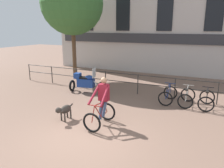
{
  "coord_description": "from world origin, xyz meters",
  "views": [
    {
      "loc": [
        3.45,
        -5.24,
        3.37
      ],
      "look_at": [
        -0.37,
        2.86,
        1.05
      ],
      "focal_mm": 35.0,
      "sensor_mm": 36.0,
      "label": 1
    }
  ],
  "objects_px": {
    "cyclist_with_bike": "(102,104)",
    "parked_bicycle_near_lamp": "(168,95)",
    "parked_motorcycle": "(86,82)",
    "parked_bicycle_mid_right": "(207,100)",
    "dog": "(64,110)",
    "parked_bicycle_mid_left": "(187,97)"
  },
  "relations": [
    {
      "from": "parked_bicycle_near_lamp",
      "to": "parked_bicycle_mid_right",
      "type": "bearing_deg",
      "value": -178.67
    },
    {
      "from": "parked_motorcycle",
      "to": "parked_bicycle_near_lamp",
      "type": "height_order",
      "value": "parked_motorcycle"
    },
    {
      "from": "cyclist_with_bike",
      "to": "parked_bicycle_near_lamp",
      "type": "height_order",
      "value": "cyclist_with_bike"
    },
    {
      "from": "parked_motorcycle",
      "to": "parked_bicycle_mid_right",
      "type": "distance_m",
      "value": 5.95
    },
    {
      "from": "parked_bicycle_near_lamp",
      "to": "parked_bicycle_mid_right",
      "type": "height_order",
      "value": "same"
    },
    {
      "from": "parked_bicycle_near_lamp",
      "to": "parked_bicycle_mid_left",
      "type": "relative_size",
      "value": 1.01
    },
    {
      "from": "cyclist_with_bike",
      "to": "parked_bicycle_mid_left",
      "type": "xyz_separation_m",
      "value": [
        2.48,
        3.39,
        -0.41
      ]
    },
    {
      "from": "cyclist_with_bike",
      "to": "parked_bicycle_near_lamp",
      "type": "bearing_deg",
      "value": 64.56
    },
    {
      "from": "cyclist_with_bike",
      "to": "parked_bicycle_near_lamp",
      "type": "xyz_separation_m",
      "value": [
        1.66,
        3.39,
        -0.41
      ]
    },
    {
      "from": "cyclist_with_bike",
      "to": "parked_bicycle_mid_left",
      "type": "bearing_deg",
      "value": 54.45
    },
    {
      "from": "parked_bicycle_mid_left",
      "to": "dog",
      "type": "bearing_deg",
      "value": 42.92
    },
    {
      "from": "parked_motorcycle",
      "to": "parked_bicycle_mid_right",
      "type": "xyz_separation_m",
      "value": [
        5.94,
        0.22,
        -0.2
      ]
    },
    {
      "from": "parked_motorcycle",
      "to": "cyclist_with_bike",
      "type": "bearing_deg",
      "value": -149.04
    },
    {
      "from": "cyclist_with_bike",
      "to": "parked_bicycle_mid_left",
      "type": "distance_m",
      "value": 4.22
    },
    {
      "from": "dog",
      "to": "parked_bicycle_mid_left",
      "type": "xyz_separation_m",
      "value": [
        3.9,
        3.68,
        -0.05
      ]
    },
    {
      "from": "parked_bicycle_mid_left",
      "to": "parked_bicycle_mid_right",
      "type": "xyz_separation_m",
      "value": [
        0.82,
        -0.0,
        0.0
      ]
    },
    {
      "from": "cyclist_with_bike",
      "to": "parked_bicycle_mid_right",
      "type": "bearing_deg",
      "value": 46.4
    },
    {
      "from": "cyclist_with_bike",
      "to": "parked_bicycle_near_lamp",
      "type": "distance_m",
      "value": 3.8
    },
    {
      "from": "parked_bicycle_mid_left",
      "to": "parked_bicycle_mid_right",
      "type": "bearing_deg",
      "value": 179.61
    },
    {
      "from": "dog",
      "to": "parked_motorcycle",
      "type": "xyz_separation_m",
      "value": [
        -1.22,
        3.45,
        0.15
      ]
    },
    {
      "from": "dog",
      "to": "parked_bicycle_mid_right",
      "type": "xyz_separation_m",
      "value": [
        4.72,
        3.68,
        -0.05
      ]
    },
    {
      "from": "parked_motorcycle",
      "to": "parked_bicycle_mid_right",
      "type": "height_order",
      "value": "parked_motorcycle"
    }
  ]
}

